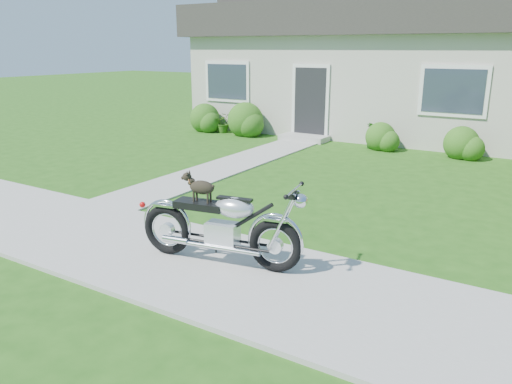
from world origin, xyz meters
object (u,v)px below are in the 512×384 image
at_px(house, 393,64).
at_px(motorcycle_with_dog, 222,225).
at_px(potted_plant_left, 224,123).
at_px(potted_plant_right, 373,135).

height_order(house, motorcycle_with_dog, house).
height_order(potted_plant_left, potted_plant_right, potted_plant_right).
bearing_deg(house, potted_plant_left, -141.70).
bearing_deg(motorcycle_with_dog, potted_plant_right, 86.24).
xyz_separation_m(house, potted_plant_right, (0.64, -3.44, -1.80)).
bearing_deg(motorcycle_with_dog, potted_plant_left, 115.06).
height_order(potted_plant_left, motorcycle_with_dog, motorcycle_with_dog).
bearing_deg(potted_plant_right, house, 100.49).
xyz_separation_m(potted_plant_left, motorcycle_with_dog, (5.94, -8.43, 0.22)).
relative_size(potted_plant_left, potted_plant_right, 0.91).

